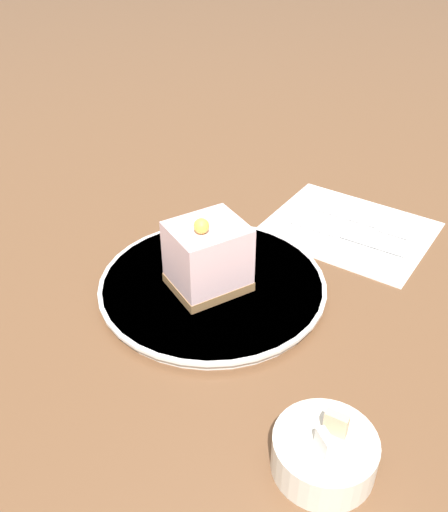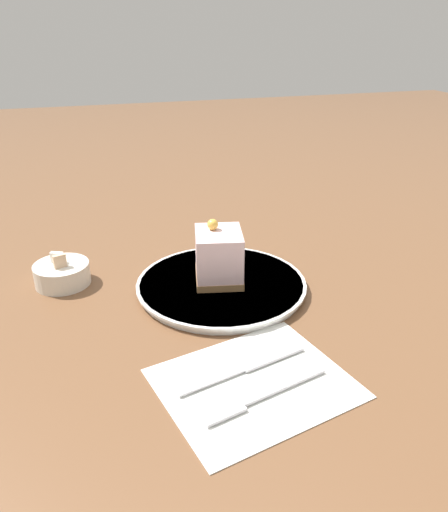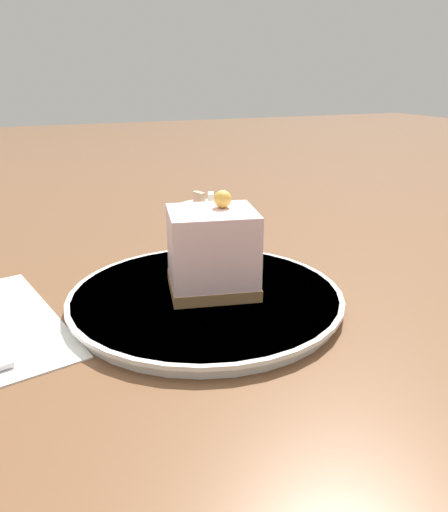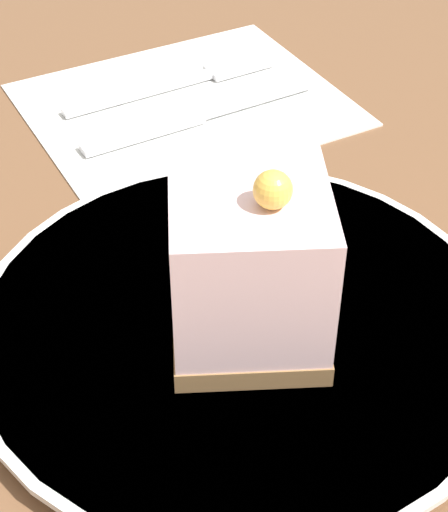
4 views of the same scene
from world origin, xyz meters
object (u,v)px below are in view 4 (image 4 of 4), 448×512
object	(u,v)px
plate	(239,323)
cake_slice	(247,258)
knife	(180,122)
fork	(189,80)

from	to	relation	value
plate	cake_slice	bearing A→B (deg)	17.73
knife	cake_slice	bearing A→B (deg)	-18.40
fork	knife	bearing A→B (deg)	-33.66
plate	fork	bearing A→B (deg)	171.71
cake_slice	knife	size ratio (longest dim) A/B	0.56
plate	fork	world-z (taller)	plate
plate	cake_slice	distance (m)	0.05
plate	fork	size ratio (longest dim) A/B	1.63
knife	plate	bearing A→B (deg)	-18.99
plate	knife	distance (m)	0.21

